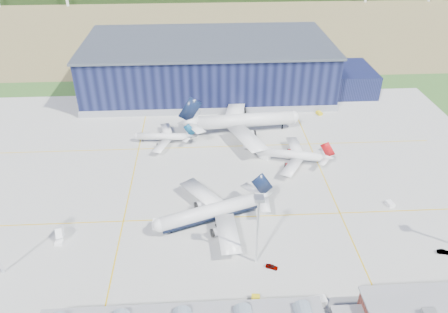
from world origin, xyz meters
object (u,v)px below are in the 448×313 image
at_px(gse_cart_a, 390,204).
at_px(car_a, 272,267).
at_px(gse_van_c, 316,302).
at_px(gse_tug_a, 256,301).
at_px(airliner_red, 291,151).
at_px(airliner_regional, 162,133).
at_px(gse_tug_b, 367,301).
at_px(airstair, 60,234).
at_px(airliner_navy, 210,205).
at_px(gse_van_a, 163,224).
at_px(car_b, 443,252).
at_px(gse_van_b, 264,155).
at_px(hangar, 214,68).
at_px(airliner_widebody, 245,114).
at_px(light_mast_center, 258,220).
at_px(gse_tug_c, 319,113).

bearing_deg(gse_cart_a, car_a, -160.77).
bearing_deg(gse_van_c, gse_tug_a, 74.77).
xyz_separation_m(airliner_red, airliner_regional, (-50.22, 18.00, -0.72)).
bearing_deg(gse_tug_b, airstair, -164.88).
bearing_deg(airliner_navy, gse_van_c, 107.24).
relative_size(gse_van_a, car_b, 1.74).
xyz_separation_m(gse_van_a, gse_van_b, (37.10, 39.28, -0.14)).
height_order(hangar, airliner_regional, hangar).
height_order(airliner_widebody, gse_cart_a, airliner_widebody).
height_order(light_mast_center, airliner_navy, light_mast_center).
height_order(gse_van_b, airstair, airstair).
relative_size(airliner_navy, gse_tug_b, 12.24).
bearing_deg(gse_tug_a, airstair, 159.95).
bearing_deg(car_a, gse_tug_c, 3.23).
distance_m(gse_tug_c, car_b, 92.87).
distance_m(airliner_red, airstair, 86.55).
bearing_deg(airstair, car_a, -25.80).
bearing_deg(gse_tug_c, airliner_widebody, -177.59).
bearing_deg(car_a, light_mast_center, 82.15).
bearing_deg(car_a, car_b, -62.43).
relative_size(airliner_navy, airstair, 8.66).
distance_m(gse_tug_b, car_a, 26.15).
height_order(airliner_navy, gse_van_a, airliner_navy).
bearing_deg(car_b, airliner_regional, 62.76).
bearing_deg(gse_van_a, car_a, -116.35).
bearing_deg(gse_van_c, airliner_widebody, -3.21).
bearing_deg(airliner_red, gse_cart_a, 149.34).
distance_m(gse_van_b, gse_tug_c, 47.85).
distance_m(airstair, car_b, 113.10).
distance_m(airliner_red, airliner_regional, 53.35).
xyz_separation_m(airliner_navy, airliner_widebody, (16.89, 59.03, 1.93)).
xyz_separation_m(airstair, car_a, (61.83, -15.81, -0.94)).
height_order(gse_tug_a, gse_cart_a, gse_tug_a).
xyz_separation_m(airliner_widebody, gse_van_a, (-31.74, -60.81, -7.32)).
relative_size(light_mast_center, gse_tug_c, 7.39).
distance_m(airliner_regional, airstair, 62.98).
bearing_deg(gse_cart_a, gse_van_b, 128.19).
xyz_separation_m(hangar, car_b, (61.86, -124.63, -11.03)).
distance_m(airliner_red, gse_cart_a, 40.58).
xyz_separation_m(light_mast_center, gse_cart_a, (47.76, 23.10, -14.78)).
bearing_deg(gse_van_b, hangar, 61.74).
distance_m(gse_tug_a, gse_cart_a, 62.05).
relative_size(hangar, airliner_widebody, 2.73).
bearing_deg(airstair, gse_tug_c, 27.22).
relative_size(gse_tug_b, gse_tug_c, 1.08).
xyz_separation_m(airliner_widebody, gse_cart_a, (43.26, -53.93, -8.02)).
relative_size(gse_cart_a, gse_van_b, 0.57).
xyz_separation_m(gse_van_a, gse_cart_a, (75.01, 6.88, -0.69)).
xyz_separation_m(airliner_regional, gse_van_c, (43.99, -86.00, -3.07)).
bearing_deg(airliner_widebody, hangar, 98.70).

